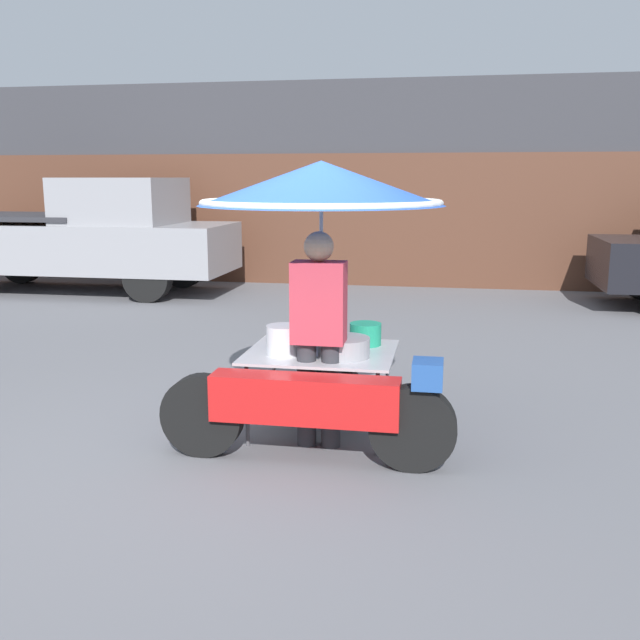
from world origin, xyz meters
The scene contains 5 objects.
ground_plane centered at (0.00, 0.00, 0.00)m, with size 36.00×36.00×0.00m, color slate.
shopfront_building centered at (0.00, 9.24, 1.80)m, with size 28.00×2.06×3.63m.
vendor_motorcycle_cart centered at (0.58, 0.50, 1.58)m, with size 2.06×1.81×2.06m.
vendor_person centered at (0.61, 0.27, 0.88)m, with size 0.38×0.22×1.57m.
pickup_truck centered at (-4.62, 6.64, 0.94)m, with size 5.29×1.83×1.94m.
Camera 1 is at (1.51, -4.61, 1.94)m, focal length 40.00 mm.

